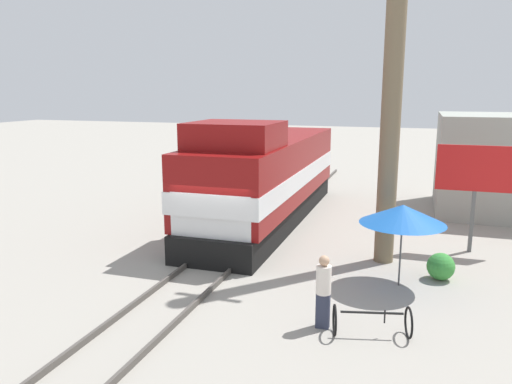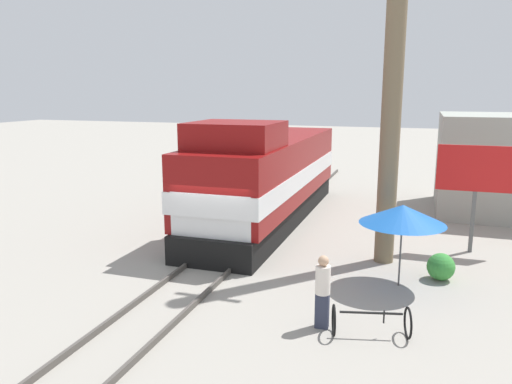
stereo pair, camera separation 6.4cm
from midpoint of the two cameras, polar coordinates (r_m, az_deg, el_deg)
ground_plane at (r=16.09m, az=-4.08°, el=-7.62°), size 120.00×120.00×0.00m
rail_near at (r=16.34m, az=-6.43°, el=-7.09°), size 0.08×36.98×0.15m
rail_far at (r=15.83m, az=-1.65°, el=-7.65°), size 0.08×36.98×0.15m
locomotive at (r=20.00m, az=0.98°, el=1.63°), size 3.09×12.50×4.26m
utility_pole at (r=15.51m, az=15.33°, el=13.67°), size 1.80×0.59×11.86m
vendor_umbrella at (r=13.92m, az=16.30°, el=-2.46°), size 2.30×2.30×2.28m
billboard_sign at (r=17.62m, az=23.75°, el=1.96°), size 2.46×0.12×3.55m
shrub_cluster at (r=15.18m, az=20.25°, el=-7.99°), size 0.77×0.77×0.77m
person_bystander at (r=11.44m, az=7.55°, el=-10.93°), size 0.34×0.34×1.71m
bicycle at (r=11.47m, az=12.91°, el=-14.17°), size 1.76×1.07×0.70m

